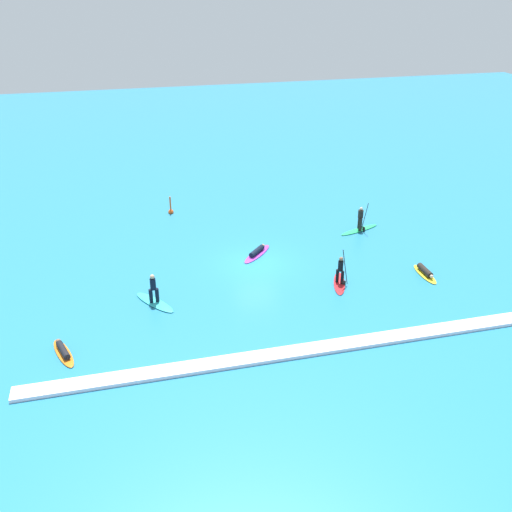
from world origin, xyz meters
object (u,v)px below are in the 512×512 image
at_px(surfer_on_red_board, 340,277).
at_px(surfer_on_teal_board, 154,297).
at_px(marker_buoy, 171,211).
at_px(surfer_on_orange_board, 63,351).
at_px(surfer_on_green_board, 360,224).
at_px(surfer_on_yellow_board, 425,272).
at_px(surfer_on_purple_board, 257,252).

bearing_deg(surfer_on_red_board, surfer_on_teal_board, -72.76).
bearing_deg(marker_buoy, surfer_on_orange_board, -112.94).
bearing_deg(surfer_on_red_board, marker_buoy, -127.77).
bearing_deg(surfer_on_green_board, marker_buoy, 133.55).
bearing_deg(surfer_on_yellow_board, surfer_on_red_board, -91.59).
bearing_deg(surfer_on_teal_board, surfer_on_purple_board, 88.03).
xyz_separation_m(surfer_on_green_board, surfer_on_red_board, (-4.09, -6.67, -0.00)).
relative_size(surfer_on_yellow_board, marker_buoy, 1.76).
xyz_separation_m(surfer_on_red_board, surfer_on_teal_board, (-10.49, 0.43, -0.07)).
relative_size(surfer_on_green_board, surfer_on_red_board, 1.20).
xyz_separation_m(surfer_on_green_board, surfer_on_teal_board, (-14.58, -6.24, -0.07)).
distance_m(surfer_on_yellow_board, marker_buoy, 18.86).
bearing_deg(surfer_on_yellow_board, surfer_on_green_board, -169.47).
bearing_deg(surfer_on_teal_board, surfer_on_green_board, 78.56).
bearing_deg(surfer_on_green_board, surfer_on_yellow_board, -99.53).
height_order(surfer_on_purple_board, marker_buoy, marker_buoy).
bearing_deg(surfer_on_red_board, surfer_on_yellow_board, 107.62).
relative_size(surfer_on_red_board, marker_buoy, 1.95).
xyz_separation_m(surfer_on_purple_board, marker_buoy, (-4.58, 8.11, 0.06)).
distance_m(surfer_on_red_board, surfer_on_orange_board, 15.35).
bearing_deg(surfer_on_purple_board, surfer_on_teal_board, 165.64).
relative_size(surfer_on_orange_board, marker_buoy, 1.88).
bearing_deg(surfer_on_orange_board, marker_buoy, -42.31).
height_order(surfer_on_purple_board, surfer_on_green_board, surfer_on_green_board).
xyz_separation_m(surfer_on_purple_board, surfer_on_yellow_board, (9.00, -4.97, 0.02)).
distance_m(surfer_on_purple_board, surfer_on_orange_board, 13.81).
height_order(surfer_on_yellow_board, marker_buoy, marker_buoy).
relative_size(surfer_on_purple_board, surfer_on_teal_board, 0.93).
distance_m(surfer_on_purple_board, surfer_on_red_board, 6.05).
height_order(surfer_on_yellow_board, surfer_on_teal_board, surfer_on_teal_board).
bearing_deg(surfer_on_orange_board, surfer_on_purple_board, -74.61).
bearing_deg(marker_buoy, surfer_on_teal_board, -100.11).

